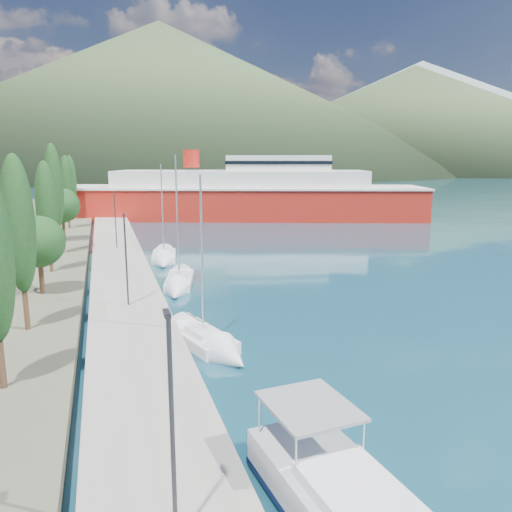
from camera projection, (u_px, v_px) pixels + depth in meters
name	position (u px, v px, depth m)	size (l,w,h in m)	color
ground	(141.00, 196.00, 135.57)	(1400.00, 1400.00, 0.00)	#143E4F
quay	(121.00, 271.00, 44.80)	(5.00, 88.00, 0.80)	gray
hills_far	(219.00, 103.00, 628.08)	(1480.00, 900.00, 180.00)	slate
hills_near	(240.00, 107.00, 391.06)	(1010.00, 520.00, 115.00)	#384B2C
tree_row	(54.00, 205.00, 48.36)	(4.07, 63.86, 11.13)	#47301E
lamp_posts	(126.00, 256.00, 32.68)	(0.15, 44.79, 6.06)	#2D2D33
sailboat_near	(216.00, 348.00, 26.97)	(4.12, 7.53, 10.36)	silver
sailboat_mid	(178.00, 287.00, 39.73)	(3.82, 8.22, 11.45)	silver
sailboat_far	(164.00, 260.00, 49.85)	(3.36, 7.53, 10.68)	silver
ferry	(243.00, 197.00, 86.29)	(63.10, 32.30, 12.34)	#B11E14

